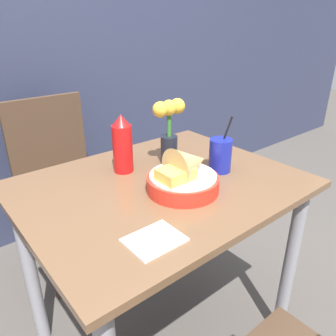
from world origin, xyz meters
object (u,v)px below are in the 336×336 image
Objects in this scene: food_basket at (185,175)px; chair_far_window at (58,172)px; flower_vase at (169,127)px; ketchup_bottle at (122,145)px; drink_cup at (220,156)px.

chair_far_window is at bearing 97.05° from food_basket.
chair_far_window is 0.90m from food_basket.
chair_far_window reaches higher than food_basket.
food_basket is 0.25m from flower_vase.
ketchup_bottle is 0.35m from drink_cup.
food_basket is (0.11, -0.86, 0.27)m from chair_far_window.
ketchup_bottle reaches higher than chair_far_window.
flower_vase reaches higher than drink_cup.
drink_cup reaches higher than food_basket.
food_basket is at bearing -116.68° from flower_vase.
chair_far_window is 4.24× the size of ketchup_bottle.
ketchup_bottle is at bearing 165.75° from flower_vase.
ketchup_bottle is at bearing 106.45° from food_basket.
food_basket is 0.20m from drink_cup.
ketchup_bottle is at bearing -86.97° from chair_far_window.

